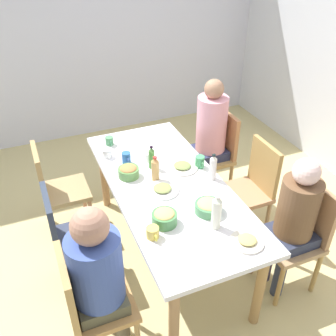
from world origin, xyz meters
name	(u,v)px	position (x,y,z in m)	size (l,w,h in m)	color
ground_plane	(168,252)	(0.00, 0.00, 0.00)	(5.89, 5.89, 0.00)	tan
wall_left	(87,33)	(-2.51, 0.00, 1.30)	(0.12, 4.69, 2.60)	silver
dining_table	(168,193)	(0.00, 0.00, 0.66)	(1.93, 0.84, 0.75)	white
chair_0	(300,232)	(0.64, 0.80, 0.51)	(0.40, 0.40, 0.90)	#A88259
person_0	(294,217)	(0.64, 0.71, 0.70)	(0.30, 0.30, 1.18)	#313A51
chair_1	(217,150)	(-0.64, 0.80, 0.51)	(0.40, 0.40, 0.90)	#AC8750
person_1	(210,131)	(-0.64, 0.71, 0.75)	(0.30, 0.30, 1.27)	#2F2C44
chair_2	(55,187)	(-0.64, -0.80, 0.51)	(0.40, 0.40, 0.90)	tan
chair_3	(252,185)	(0.00, 0.80, 0.51)	(0.40, 0.40, 0.90)	#AC7D58
chair_4	(88,302)	(0.64, -0.80, 0.51)	(0.40, 0.40, 0.90)	#B4824A
person_4	(99,273)	(0.64, -0.71, 0.74)	(0.32, 0.32, 1.22)	brown
chair_5	(69,234)	(0.00, -0.80, 0.51)	(0.40, 0.40, 0.90)	#2E364B
plate_0	(182,167)	(-0.16, 0.19, 0.76)	(0.25, 0.25, 0.04)	silver
plate_1	(247,241)	(0.77, 0.22, 0.76)	(0.22, 0.22, 0.04)	silver
plate_2	(162,189)	(0.06, -0.07, 0.76)	(0.25, 0.25, 0.04)	silver
bowl_0	(164,217)	(0.40, -0.19, 0.80)	(0.17, 0.17, 0.10)	#468247
bowl_1	(129,171)	(-0.22, -0.25, 0.80)	(0.17, 0.17, 0.10)	#568745
bowl_2	(208,207)	(0.41, 0.14, 0.79)	(0.19, 0.19, 0.09)	#498555
cup_0	(200,162)	(-0.12, 0.33, 0.80)	(0.11, 0.08, 0.10)	#42955D
cup_1	(150,157)	(-0.36, -0.02, 0.79)	(0.11, 0.08, 0.08)	white
cup_2	(126,158)	(-0.41, -0.20, 0.80)	(0.11, 0.07, 0.10)	#2A5DA4
cup_3	(153,233)	(0.50, -0.31, 0.79)	(0.12, 0.08, 0.08)	#DBBD50
cup_4	(109,141)	(-0.76, -0.25, 0.79)	(0.11, 0.07, 0.08)	#4E8E5C
cup_5	(107,153)	(-0.56, -0.33, 0.79)	(0.11, 0.08, 0.07)	white
bottle_0	(152,158)	(-0.27, -0.03, 0.84)	(0.05, 0.05, 0.20)	#498838
bottle_1	(213,168)	(0.07, 0.35, 0.85)	(0.06, 0.06, 0.22)	silver
bottle_2	(217,213)	(0.57, 0.11, 0.87)	(0.07, 0.07, 0.26)	silver
bottle_3	(155,169)	(-0.10, -0.07, 0.85)	(0.06, 0.06, 0.21)	tan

